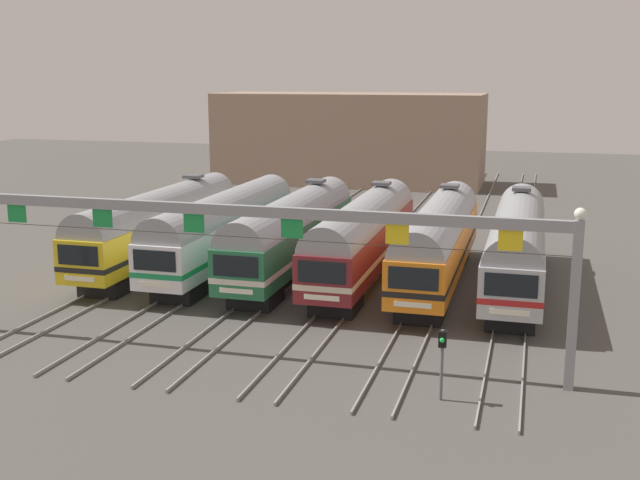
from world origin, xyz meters
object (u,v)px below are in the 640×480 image
at_px(commuter_train_green, 292,231).
at_px(yard_signal_mast, 442,351).
at_px(commuter_train_white, 225,227).
at_px(catenary_gantry, 242,232).
at_px(commuter_train_maroon, 364,235).
at_px(commuter_train_orange, 438,239).
at_px(commuter_train_stainless, 517,243).
at_px(commuter_train_yellow, 160,223).

bearing_deg(commuter_train_green, yard_signal_mast, -56.02).
relative_size(commuter_train_white, catenary_gantry, 0.68).
bearing_deg(commuter_train_maroon, catenary_gantry, -98.97).
bearing_deg(commuter_train_orange, commuter_train_white, -179.98).
bearing_deg(catenary_gantry, commuter_train_maroon, 81.03).
distance_m(commuter_train_stainless, catenary_gantry, 17.41).
bearing_deg(yard_signal_mast, commuter_train_maroon, 112.02).
bearing_deg(yard_signal_mast, commuter_train_yellow, 140.50).
bearing_deg(commuter_train_stainless, commuter_train_orange, 180.00).
distance_m(commuter_train_orange, yard_signal_mast, 15.97).
height_order(commuter_train_yellow, commuter_train_stainless, same).
bearing_deg(commuter_train_orange, yard_signal_mast, -82.32).
relative_size(commuter_train_maroon, yard_signal_mast, 6.71).
bearing_deg(commuter_train_orange, commuter_train_maroon, 180.00).
distance_m(commuter_train_green, commuter_train_orange, 8.52).
xyz_separation_m(commuter_train_yellow, commuter_train_orange, (17.05, 0.00, 0.00)).
distance_m(commuter_train_yellow, commuter_train_orange, 17.05).
height_order(commuter_train_green, commuter_train_orange, same).
distance_m(commuter_train_white, commuter_train_maroon, 8.52).
distance_m(commuter_train_green, yard_signal_mast, 19.08).
bearing_deg(commuter_train_orange, commuter_train_stainless, 0.00).
bearing_deg(commuter_train_maroon, commuter_train_green, 180.00).
bearing_deg(commuter_train_white, commuter_train_stainless, 0.01).
xyz_separation_m(commuter_train_maroon, commuter_train_stainless, (8.52, 0.00, 0.00)).
relative_size(commuter_train_maroon, commuter_train_stainless, 1.00).
relative_size(commuter_train_white, yard_signal_mast, 6.71).
bearing_deg(commuter_train_orange, catenary_gantry, -115.34).
xyz_separation_m(commuter_train_yellow, yard_signal_mast, (19.18, -15.81, -0.80)).
relative_size(commuter_train_stainless, yard_signal_mast, 6.71).
distance_m(commuter_train_yellow, commuter_train_stainless, 21.31).
relative_size(commuter_train_green, commuter_train_stainless, 1.00).
height_order(commuter_train_green, commuter_train_maroon, same).
height_order(commuter_train_orange, yard_signal_mast, commuter_train_orange).
distance_m(catenary_gantry, yard_signal_mast, 9.49).
distance_m(commuter_train_green, commuter_train_maroon, 4.26).
xyz_separation_m(commuter_train_stainless, catenary_gantry, (-10.66, -13.50, 2.68)).
xyz_separation_m(commuter_train_yellow, catenary_gantry, (10.66, -13.50, 2.68)).
bearing_deg(catenary_gantry, yard_signal_mast, -15.18).
height_order(commuter_train_green, commuter_train_stainless, same).
xyz_separation_m(commuter_train_green, catenary_gantry, (2.13, -13.50, 2.68)).
height_order(commuter_train_white, commuter_train_maroon, commuter_train_maroon).
xyz_separation_m(commuter_train_maroon, catenary_gantry, (-2.13, -13.50, 2.68)).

